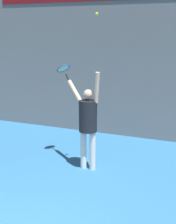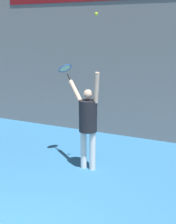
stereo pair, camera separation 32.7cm
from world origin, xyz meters
The scene contains 4 objects.
back_wall centered at (0.00, 5.63, 2.50)m, with size 18.00×0.10×5.00m.
tennis_player centered at (-0.12, 3.19, 1.08)m, with size 0.91×0.57×2.10m.
tennis_racket centered at (-0.87, 3.60, 2.07)m, with size 0.39×0.40×0.38m.
tennis_ball centered at (0.09, 3.12, 3.19)m, with size 0.06×0.06×0.06m.
Camera 1 is at (2.22, -2.59, 2.87)m, focal length 50.00 mm.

